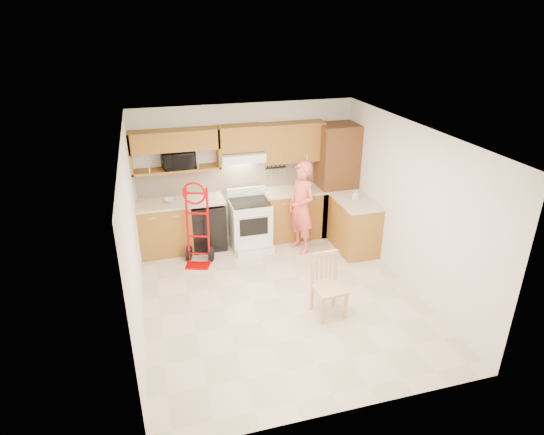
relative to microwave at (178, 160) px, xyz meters
name	(u,v)px	position (x,y,z in m)	size (l,w,h in m)	color
floor	(281,298)	(1.21, -2.08, -1.65)	(4.00, 4.50, 0.02)	beige
ceiling	(282,133)	(1.21, -2.08, 0.87)	(4.00, 4.50, 0.02)	white
wall_back	(246,172)	(1.21, 0.17, -0.39)	(4.00, 0.02, 2.50)	silver
wall_front	(349,317)	(1.21, -4.34, -0.39)	(4.00, 0.02, 2.50)	silver
wall_left	(132,239)	(-0.80, -2.08, -0.39)	(0.02, 4.50, 2.50)	silver
wall_right	(409,207)	(3.22, -2.08, -0.39)	(0.02, 4.50, 2.50)	silver
backsplash	(247,175)	(1.21, 0.15, -0.44)	(3.92, 0.03, 0.55)	beige
lower_cab_left	(165,228)	(-0.34, -0.14, -1.19)	(0.90, 0.60, 0.90)	brown
dishwasher	(208,225)	(0.41, -0.14, -1.21)	(0.60, 0.60, 0.85)	black
lower_cab_right	(294,214)	(2.04, -0.14, -1.19)	(1.14, 0.60, 0.90)	brown
countertop_left	(180,202)	(-0.04, -0.13, -0.72)	(1.50, 0.63, 0.04)	beige
countertop_right	(294,190)	(2.04, -0.13, -0.72)	(1.14, 0.63, 0.04)	beige
cab_return_right	(354,226)	(2.91, -0.94, -1.19)	(0.60, 1.00, 0.90)	brown
countertop_return	(356,201)	(2.91, -0.94, -0.72)	(0.63, 1.00, 0.04)	beige
pantry_tall	(336,180)	(2.86, -0.14, -0.59)	(0.70, 0.60, 2.10)	#5E3612
upper_cab_left	(174,140)	(-0.04, 0.00, 0.34)	(1.50, 0.33, 0.34)	brown
upper_shelf_mw	(177,169)	(-0.04, 0.00, -0.17)	(1.50, 0.33, 0.04)	brown
upper_cab_center	(241,138)	(1.09, 0.00, 0.30)	(0.76, 0.33, 0.44)	brown
upper_cab_right	(293,142)	(2.04, 0.00, 0.16)	(1.14, 0.33, 0.70)	brown
range_hood	(242,156)	(1.09, -0.06, -0.01)	(0.76, 0.46, 0.14)	white
knife_strip	(276,171)	(1.76, 0.12, -0.40)	(0.40, 0.05, 0.29)	black
microwave	(178,160)	(0.00, 0.00, 0.00)	(0.54, 0.37, 0.30)	black
range	(251,221)	(1.15, -0.37, -1.12)	(0.70, 0.92, 1.03)	white
person	(302,208)	(1.98, -0.74, -0.81)	(0.60, 0.40, 1.65)	#E85B50
hand_truck	(197,228)	(0.16, -0.74, -0.98)	(0.52, 0.48, 1.33)	#C20001
dining_chair	(329,287)	(1.73, -2.67, -1.18)	(0.41, 0.45, 0.91)	#E5B47B
soap_bottle	(355,195)	(2.91, -0.90, -0.61)	(0.08, 0.08, 0.18)	white
bowl	(171,200)	(-0.20, -0.14, -0.68)	(0.20, 0.20, 0.05)	white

